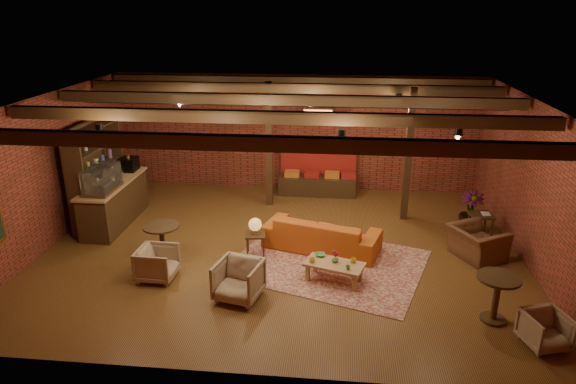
# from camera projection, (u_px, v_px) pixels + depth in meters

# --- Properties ---
(floor) EXTENTS (10.00, 10.00, 0.00)m
(floor) POSITION_uv_depth(u_px,v_px,m) (281.00, 249.00, 11.04)
(floor) COLOR #3E260F
(floor) RESTS_ON ground
(ceiling) EXTENTS (10.00, 8.00, 0.02)m
(ceiling) POSITION_uv_depth(u_px,v_px,m) (280.00, 101.00, 9.94)
(ceiling) COLOR black
(ceiling) RESTS_ON wall_back
(wall_back) EXTENTS (10.00, 0.02, 3.20)m
(wall_back) POSITION_uv_depth(u_px,v_px,m) (297.00, 133.00, 14.23)
(wall_back) COLOR brown
(wall_back) RESTS_ON ground
(wall_front) EXTENTS (10.00, 0.02, 3.20)m
(wall_front) POSITION_uv_depth(u_px,v_px,m) (246.00, 275.00, 6.76)
(wall_front) COLOR brown
(wall_front) RESTS_ON ground
(wall_left) EXTENTS (0.02, 8.00, 3.20)m
(wall_left) POSITION_uv_depth(u_px,v_px,m) (49.00, 171.00, 10.98)
(wall_left) COLOR brown
(wall_left) RESTS_ON ground
(wall_right) EXTENTS (0.02, 8.00, 3.20)m
(wall_right) POSITION_uv_depth(u_px,v_px,m) (535.00, 187.00, 10.01)
(wall_right) COLOR brown
(wall_right) RESTS_ON ground
(ceiling_beams) EXTENTS (9.80, 6.40, 0.22)m
(ceiling_beams) POSITION_uv_depth(u_px,v_px,m) (280.00, 107.00, 9.98)
(ceiling_beams) COLOR #312010
(ceiling_beams) RESTS_ON ceiling
(ceiling_pipe) EXTENTS (9.60, 0.12, 0.12)m
(ceiling_pipe) POSITION_uv_depth(u_px,v_px,m) (289.00, 104.00, 11.56)
(ceiling_pipe) COLOR black
(ceiling_pipe) RESTS_ON ceiling
(post_left) EXTENTS (0.16, 0.16, 3.20)m
(post_left) POSITION_uv_depth(u_px,v_px,m) (269.00, 145.00, 12.98)
(post_left) COLOR #312010
(post_left) RESTS_ON ground
(post_right) EXTENTS (0.16, 0.16, 3.20)m
(post_right) POSITION_uv_depth(u_px,v_px,m) (408.00, 156.00, 12.09)
(post_right) COLOR #312010
(post_right) RESTS_ON ground
(service_counter) EXTENTS (0.80, 2.50, 1.60)m
(service_counter) POSITION_uv_depth(u_px,v_px,m) (113.00, 192.00, 12.10)
(service_counter) COLOR #312010
(service_counter) RESTS_ON ground
(plant_counter) EXTENTS (0.35, 0.39, 0.30)m
(plant_counter) POSITION_uv_depth(u_px,v_px,m) (119.00, 172.00, 12.13)
(plant_counter) COLOR #337F33
(plant_counter) RESTS_ON service_counter
(shelving_hutch) EXTENTS (0.52, 2.00, 2.40)m
(shelving_hutch) POSITION_uv_depth(u_px,v_px,m) (97.00, 174.00, 12.09)
(shelving_hutch) COLOR #312010
(shelving_hutch) RESTS_ON ground
(banquette) EXTENTS (2.10, 0.70, 1.00)m
(banquette) POSITION_uv_depth(u_px,v_px,m) (317.00, 176.00, 14.13)
(banquette) COLOR maroon
(banquette) RESTS_ON ground
(service_sign) EXTENTS (0.86, 0.06, 0.30)m
(service_sign) POSITION_uv_depth(u_px,v_px,m) (318.00, 113.00, 13.07)
(service_sign) COLOR #E83E17
(service_sign) RESTS_ON ceiling
(ceiling_spotlights) EXTENTS (6.40, 4.40, 0.28)m
(ceiling_spotlights) POSITION_uv_depth(u_px,v_px,m) (280.00, 118.00, 10.06)
(ceiling_spotlights) COLOR black
(ceiling_spotlights) RESTS_ON ceiling
(rug) EXTENTS (4.38, 3.82, 0.01)m
(rug) POSITION_uv_depth(u_px,v_px,m) (328.00, 263.00, 10.43)
(rug) COLOR maroon
(rug) RESTS_ON floor
(sofa) EXTENTS (2.62, 1.62, 0.71)m
(sofa) POSITION_uv_depth(u_px,v_px,m) (322.00, 234.00, 10.94)
(sofa) COLOR #B04F18
(sofa) RESTS_ON floor
(coffee_table) EXTENTS (1.22, 0.86, 0.63)m
(coffee_table) POSITION_uv_depth(u_px,v_px,m) (334.00, 265.00, 9.67)
(coffee_table) COLOR #9D6749
(coffee_table) RESTS_ON floor
(side_table_lamp) EXTENTS (0.46, 0.46, 0.85)m
(side_table_lamp) POSITION_uv_depth(u_px,v_px,m) (255.00, 227.00, 10.53)
(side_table_lamp) COLOR #312010
(side_table_lamp) RESTS_ON floor
(round_table_left) EXTENTS (0.73, 0.73, 0.76)m
(round_table_left) POSITION_uv_depth(u_px,v_px,m) (162.00, 237.00, 10.43)
(round_table_left) COLOR #312010
(round_table_left) RESTS_ON floor
(armchair_a) EXTENTS (0.67, 0.71, 0.71)m
(armchair_a) POSITION_uv_depth(u_px,v_px,m) (157.00, 262.00, 9.75)
(armchair_a) COLOR #B9A58F
(armchair_a) RESTS_ON floor
(armchair_b) EXTENTS (0.90, 0.87, 0.78)m
(armchair_b) POSITION_uv_depth(u_px,v_px,m) (238.00, 278.00, 9.08)
(armchair_b) COLOR #B9A58F
(armchair_b) RESTS_ON floor
(armchair_right) EXTENTS (1.07, 1.21, 0.89)m
(armchair_right) POSITION_uv_depth(u_px,v_px,m) (478.00, 238.00, 10.54)
(armchair_right) COLOR brown
(armchair_right) RESTS_ON floor
(side_table_book) EXTENTS (0.54, 0.54, 0.57)m
(side_table_book) POSITION_uv_depth(u_px,v_px,m) (481.00, 216.00, 11.48)
(side_table_book) COLOR #312010
(side_table_book) RESTS_ON floor
(round_table_right) EXTENTS (0.70, 0.70, 0.82)m
(round_table_right) POSITION_uv_depth(u_px,v_px,m) (497.00, 292.00, 8.37)
(round_table_right) COLOR #312010
(round_table_right) RESTS_ON floor
(armchair_far) EXTENTS (0.75, 0.72, 0.62)m
(armchair_far) POSITION_uv_depth(u_px,v_px,m) (545.00, 328.00, 7.82)
(armchair_far) COLOR #B9A58F
(armchair_far) RESTS_ON floor
(plant_tall) EXTENTS (1.65, 1.65, 2.79)m
(plant_tall) POSITION_uv_depth(u_px,v_px,m) (476.00, 173.00, 11.51)
(plant_tall) COLOR #4C7F4C
(plant_tall) RESTS_ON floor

